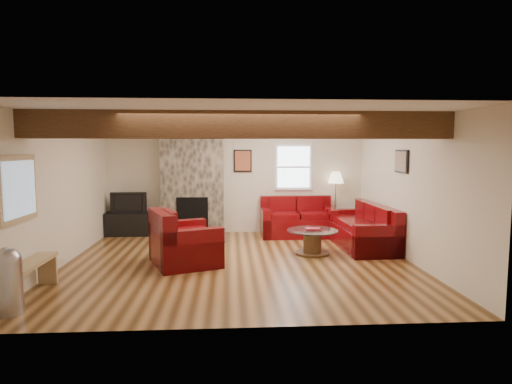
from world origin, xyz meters
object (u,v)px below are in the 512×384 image
loveseat (298,217)px  tv_cabinet (130,224)px  coffee_table (312,242)px  armchair_red (185,237)px  floor_lamp (336,181)px  television (129,202)px  sofa_three (360,226)px

loveseat → tv_cabinet: size_ratio=1.55×
loveseat → coffee_table: loveseat is taller
armchair_red → tv_cabinet: armchair_red is taller
tv_cabinet → floor_lamp: 4.88m
tv_cabinet → armchair_red: bearing=-59.3°
television → tv_cabinet: bearing=0.0°
loveseat → armchair_red: size_ratio=1.43×
tv_cabinet → television: bearing=0.0°
tv_cabinet → loveseat: bearing=-4.5°
armchair_red → television: size_ratio=1.43×
loveseat → tv_cabinet: bearing=175.5°
sofa_three → television: (-4.93, 1.42, 0.34)m
sofa_three → floor_lamp: 1.66m
sofa_three → floor_lamp: floor_lamp is taller
tv_cabinet → floor_lamp: size_ratio=0.74×
television → armchair_red: bearing=-59.3°
coffee_table → floor_lamp: (0.94, 2.05, 1.00)m
loveseat → armchair_red: (-2.31, -2.26, 0.03)m
coffee_table → television: (-3.84, 2.03, 0.53)m
tv_cabinet → television: 0.50m
sofa_three → armchair_red: armchair_red is taller
sofa_three → television: 5.14m
coffee_table → television: 4.37m
sofa_three → tv_cabinet: sofa_three is taller
coffee_table → floor_lamp: size_ratio=0.66×
floor_lamp → armchair_red: bearing=-141.7°
armchair_red → floor_lamp: floor_lamp is taller
sofa_three → tv_cabinet: bearing=-107.9°
loveseat → tv_cabinet: loveseat is taller
sofa_three → floor_lamp: bearing=-175.9°
loveseat → television: bearing=175.5°
coffee_table → tv_cabinet: (-3.84, 2.03, 0.03)m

